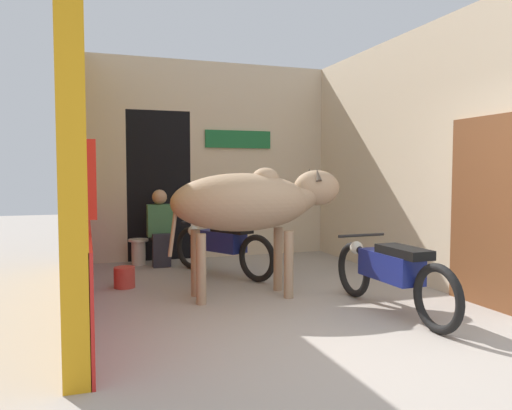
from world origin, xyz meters
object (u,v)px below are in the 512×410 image
Objects in this scene: motorcycle_far at (222,245)px; plastic_stool at (138,251)px; motorcycle_near at (391,271)px; shopkeeper_seated at (160,225)px; cow at (251,203)px; bucket at (124,277)px.

plastic_stool is at bearing 131.40° from motorcycle_far.
motorcycle_near is at bearing -58.63° from plastic_stool.
shopkeeper_seated is at bearing 118.92° from motorcycle_near.
shopkeeper_seated is at bearing 107.91° from cow.
cow reaches higher than shopkeeper_seated.
bucket is (-0.64, -1.34, -0.50)m from shopkeeper_seated.
motorcycle_far is (-0.01, 1.29, -0.67)m from cow.
plastic_stool is (-1.03, 1.17, -0.21)m from motorcycle_far.
shopkeeper_seated reaches higher than bucket.
cow is 1.72m from motorcycle_near.
motorcycle_near is 1.17× the size of motorcycle_far.
plastic_stool is at bearing 78.12° from bucket.
shopkeeper_seated reaches higher than plastic_stool.
motorcycle_far is 1.58m from plastic_stool.
cow is 1.00× the size of motorcycle_near.
cow is 2.81m from plastic_stool.
cow is 1.75× the size of shopkeeper_seated.
cow is 5.10× the size of plastic_stool.
motorcycle_near is 4.19m from plastic_stool.
motorcycle_far is 1.49× the size of shopkeeper_seated.
cow reaches higher than motorcycle_far.
bucket is (-0.32, -1.53, -0.09)m from plastic_stool.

